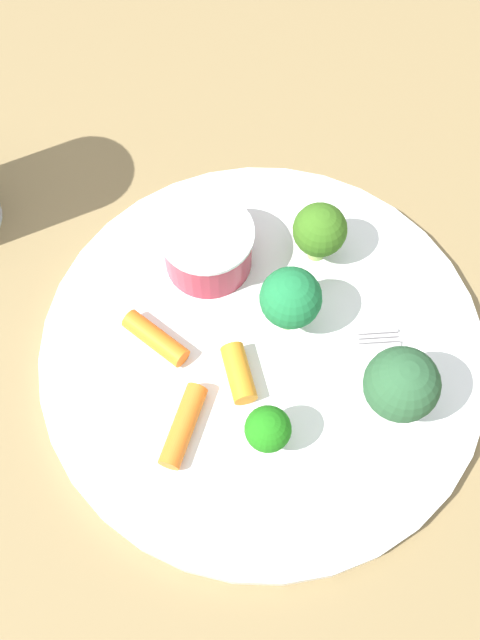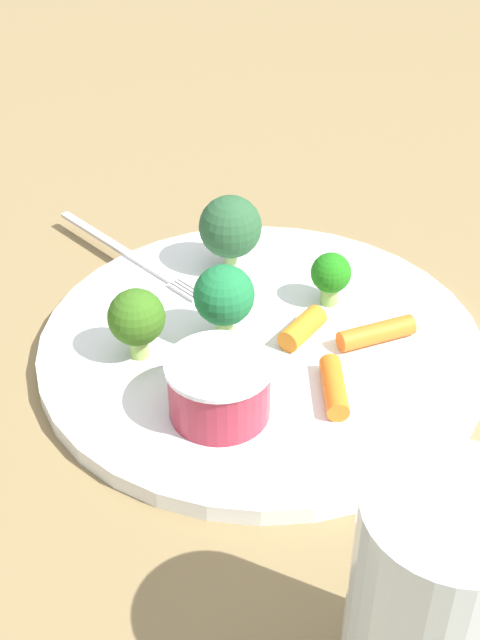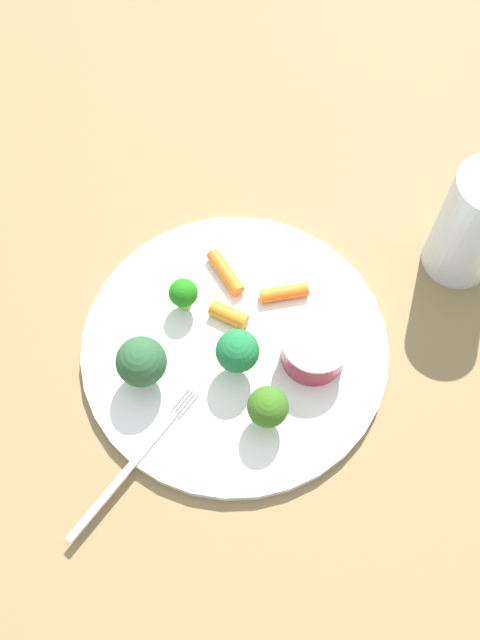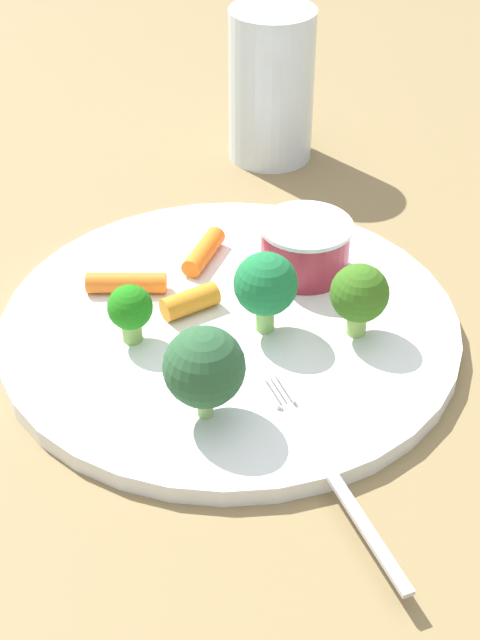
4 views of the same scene
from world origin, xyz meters
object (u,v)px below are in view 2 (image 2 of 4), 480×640
object	(u,v)px
carrot_stick_0	(334,387)
fork	(129,255)
broccoli_floret_0	(230,227)
broccoli_floret_3	(137,318)
broccoli_floret_1	(224,296)
drinking_glass	(434,612)
plate	(261,346)
carrot_stick_1	(376,333)
broccoli_floret_2	(331,275)
carrot_stick_2	(302,328)
sauce_cup	(219,388)

from	to	relation	value
carrot_stick_0	fork	distance (m)	0.22
broccoli_floret_0	broccoli_floret_3	bearing A→B (deg)	-151.61
broccoli_floret_1	drinking_glass	xyz separation A→B (m)	(-0.06, -0.26, 0.02)
drinking_glass	plate	bearing A→B (deg)	72.11
broccoli_floret_0	fork	xyz separation A→B (m)	(-0.06, 0.06, -0.03)
broccoli_floret_1	drinking_glass	distance (m)	0.26
carrot_stick_1	fork	bearing A→B (deg)	116.38
broccoli_floret_0	broccoli_floret_3	world-z (taller)	broccoli_floret_0
broccoli_floret_2	broccoli_floret_0	bearing A→B (deg)	114.53
carrot_stick_0	drinking_glass	world-z (taller)	drinking_glass
carrot_stick_1	carrot_stick_2	size ratio (longest dim) A/B	1.40
sauce_cup	broccoli_floret_2	size ratio (longest dim) A/B	1.62
broccoli_floret_0	carrot_stick_2	size ratio (longest dim) A/B	1.53
sauce_cup	carrot_stick_0	bearing A→B (deg)	-20.65
broccoli_floret_1	carrot_stick_2	size ratio (longest dim) A/B	1.45
broccoli_floret_2	drinking_glass	world-z (taller)	drinking_glass
broccoli_floret_2	fork	xyz separation A→B (m)	(-0.09, 0.13, -0.02)
broccoli_floret_0	sauce_cup	bearing A→B (deg)	-124.35
broccoli_floret_3	drinking_glass	bearing A→B (deg)	-90.27
sauce_cup	carrot_stick_1	distance (m)	0.13
broccoli_floret_0	carrot_stick_0	size ratio (longest dim) A/B	1.22
carrot_stick_0	fork	xyz separation A→B (m)	(-0.03, 0.21, -0.01)
broccoli_floret_2	broccoli_floret_3	xyz separation A→B (m)	(-0.14, 0.02, 0.01)
broccoli_floret_0	broccoli_floret_3	size ratio (longest dim) A/B	1.18
broccoli_floret_1	broccoli_floret_2	xyz separation A→B (m)	(0.08, -0.00, -0.01)
carrot_stick_1	fork	size ratio (longest dim) A/B	0.32
fork	broccoli_floret_2	bearing A→B (deg)	-54.93
carrot_stick_0	carrot_stick_1	xyz separation A→B (m)	(0.06, 0.03, 0.00)
broccoli_floret_3	carrot_stick_2	distance (m)	0.11
broccoli_floret_2	fork	distance (m)	0.16
broccoli_floret_0	fork	distance (m)	0.09
broccoli_floret_3	carrot_stick_1	world-z (taller)	broccoli_floret_3
broccoli_floret_2	fork	bearing A→B (deg)	125.07
sauce_cup	broccoli_floret_1	size ratio (longest dim) A/B	1.16
sauce_cup	fork	world-z (taller)	sauce_cup
carrot_stick_1	drinking_glass	distance (m)	0.25
broccoli_floret_1	carrot_stick_1	bearing A→B (deg)	-34.46
sauce_cup	broccoli_floret_0	size ratio (longest dim) A/B	1.09
sauce_cup	broccoli_floret_0	distance (m)	0.16
plate	carrot_stick_1	distance (m)	0.08
broccoli_floret_3	carrot_stick_2	bearing A→B (deg)	-22.54
broccoli_floret_3	fork	xyz separation A→B (m)	(0.05, 0.11, -0.03)
broccoli_floret_1	broccoli_floret_3	distance (m)	0.06
carrot_stick_2	drinking_glass	bearing A→B (deg)	-114.03
sauce_cup	broccoli_floret_1	distance (m)	0.07
broccoli_floret_0	carrot_stick_2	xyz separation A→B (m)	(-0.01, -0.10, -0.03)
broccoli_floret_0	carrot_stick_0	xyz separation A→B (m)	(-0.02, -0.16, -0.03)
broccoli_floret_1	carrot_stick_1	size ratio (longest dim) A/B	1.03
carrot_stick_1	sauce_cup	bearing A→B (deg)	-178.66
carrot_stick_2	drinking_glass	world-z (taller)	drinking_glass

